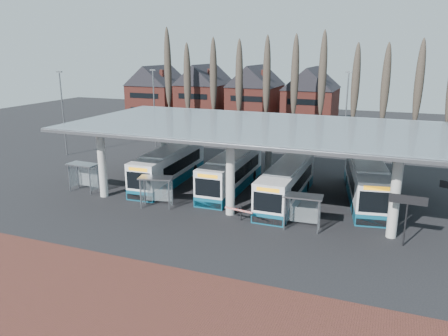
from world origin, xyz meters
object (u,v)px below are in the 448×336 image
at_px(bus_2, 287,184).
at_px(bus_1, 232,172).
at_px(bus_3, 366,181).
at_px(bus_0, 170,166).
at_px(shelter_1, 157,185).
at_px(shelter_0, 84,171).
at_px(shelter_2, 303,204).

bearing_deg(bus_2, bus_1, 164.02).
bearing_deg(bus_3, bus_0, 175.29).
bearing_deg(shelter_1, bus_3, 13.22).
relative_size(bus_1, shelter_0, 4.15).
xyz_separation_m(bus_3, shelter_0, (-24.29, -6.92, 0.23)).
relative_size(shelter_0, shelter_2, 1.00).
distance_m(bus_2, bus_3, 6.94).
relative_size(bus_3, shelter_1, 4.33).
bearing_deg(shelter_1, bus_2, 14.73).
bearing_deg(bus_3, bus_2, -165.21).
height_order(bus_2, shelter_1, bus_2).
relative_size(shelter_0, shelter_1, 0.95).
bearing_deg(bus_2, shelter_2, -65.38).
relative_size(shelter_1, shelter_2, 1.05).
bearing_deg(bus_0, bus_3, 2.13).
relative_size(bus_2, shelter_2, 4.07).
height_order(bus_2, shelter_2, bus_2).
height_order(bus_1, bus_3, bus_3).
xyz_separation_m(bus_0, shelter_1, (2.32, -6.52, 0.29)).
xyz_separation_m(bus_2, bus_3, (6.32, 2.89, 0.14)).
relative_size(bus_1, shelter_1, 3.95).
bearing_deg(bus_1, shelter_1, -121.75).
xyz_separation_m(bus_2, shelter_1, (-9.69, -5.25, 0.33)).
height_order(bus_1, bus_2, bus_1).
bearing_deg(bus_3, shelter_0, -173.86).
xyz_separation_m(shelter_0, shelter_2, (20.49, -1.49, -0.01)).
distance_m(bus_1, shelter_2, 10.85).
bearing_deg(shelter_2, bus_2, 110.55).
bearing_deg(shelter_0, shelter_2, -1.68).
relative_size(bus_1, shelter_2, 4.13).
xyz_separation_m(bus_1, bus_2, (5.64, -1.63, -0.02)).
height_order(bus_1, shelter_0, bus_1).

